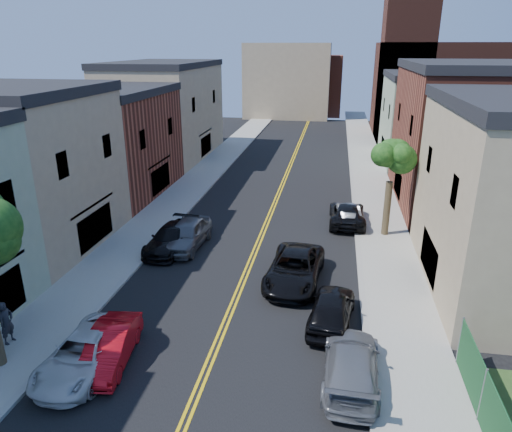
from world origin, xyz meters
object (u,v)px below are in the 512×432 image
at_px(red_sedan, 110,346).
at_px(black_car_left, 171,238).
at_px(dark_car_right_far, 347,214).
at_px(pedestrian_left, 7,323).
at_px(silver_car_right, 347,213).
at_px(white_pickup, 85,353).
at_px(grey_car_left, 187,234).
at_px(black_suv_lane, 295,269).
at_px(black_car_right, 332,309).
at_px(grey_car_right, 351,364).

distance_m(red_sedan, black_car_left, 10.77).
distance_m(dark_car_right_far, pedestrian_left, 21.67).
distance_m(black_car_left, silver_car_right, 12.37).
bearing_deg(white_pickup, grey_car_left, 90.16).
bearing_deg(black_suv_lane, pedestrian_left, -142.08).
bearing_deg(silver_car_right, black_car_right, 78.62).
bearing_deg(red_sedan, pedestrian_left, 168.69).
height_order(red_sedan, black_car_left, black_car_left).
relative_size(dark_car_right_far, pedestrian_left, 2.78).
xyz_separation_m(grey_car_right, silver_car_right, (0.08, 16.74, -0.04)).
height_order(grey_car_left, black_car_right, grey_car_left).
bearing_deg(grey_car_right, pedestrian_left, 2.49).
height_order(red_sedan, black_suv_lane, black_suv_lane).
bearing_deg(dark_car_right_far, grey_car_left, 29.77).
bearing_deg(white_pickup, dark_car_right_far, 61.87).
xyz_separation_m(grey_car_left, black_suv_lane, (6.90, -3.49, -0.05)).
xyz_separation_m(white_pickup, dark_car_right_far, (10.07, 17.44, 0.02)).
bearing_deg(black_suv_lane, silver_car_right, 77.61).
relative_size(white_pickup, dark_car_right_far, 0.97).
distance_m(silver_car_right, dark_car_right_far, 0.25).
bearing_deg(grey_car_right, black_car_right, -76.04).
distance_m(silver_car_right, black_suv_lane, 9.86).
bearing_deg(pedestrian_left, dark_car_right_far, -33.34).
relative_size(white_pickup, black_car_left, 0.99).
distance_m(black_suv_lane, pedestrian_left, 13.35).
bearing_deg(red_sedan, silver_car_right, 54.10).
distance_m(grey_car_right, black_car_right, 3.73).
relative_size(red_sedan, black_suv_lane, 0.74).
height_order(red_sedan, silver_car_right, red_sedan).
distance_m(grey_car_left, pedestrian_left, 11.68).
bearing_deg(black_suv_lane, black_car_left, 163.13).
xyz_separation_m(grey_car_left, dark_car_right_far, (9.72, 5.71, -0.13)).
distance_m(grey_car_left, black_car_left, 0.98).
bearing_deg(silver_car_right, black_car_left, 23.84).
height_order(grey_car_left, pedestrian_left, pedestrian_left).
distance_m(red_sedan, pedestrian_left, 4.64).
height_order(black_car_left, grey_car_right, black_car_left).
bearing_deg(red_sedan, grey_car_left, 84.67).
relative_size(red_sedan, dark_car_right_far, 0.82).
xyz_separation_m(black_car_right, black_suv_lane, (-1.97, 3.63, 0.02)).
bearing_deg(dark_car_right_far, red_sedan, 60.52).
relative_size(black_car_right, black_suv_lane, 0.79).
xyz_separation_m(silver_car_right, dark_car_right_far, (0.00, -0.25, 0.03)).
relative_size(grey_car_right, black_car_right, 1.10).
bearing_deg(pedestrian_left, silver_car_right, -32.92).
distance_m(black_car_left, black_suv_lane, 8.29).
bearing_deg(black_car_right, red_sedan, 32.47).
height_order(grey_car_left, silver_car_right, grey_car_left).
bearing_deg(grey_car_right, white_pickup, 7.50).
relative_size(grey_car_left, black_car_right, 1.10).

